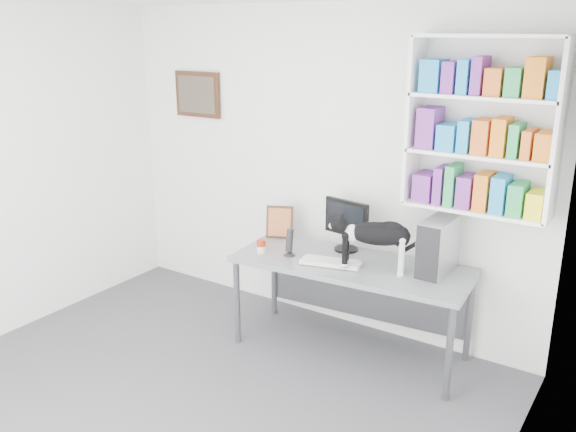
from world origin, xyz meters
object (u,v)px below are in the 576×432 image
at_px(monitor, 347,225).
at_px(keyboard, 331,262).
at_px(pc_tower, 438,246).
at_px(bookshelf, 482,126).
at_px(leaning_print, 280,221).
at_px(soup_can, 261,246).
at_px(desk, 350,308).
at_px(speaker, 289,242).
at_px(cat, 376,246).

xyz_separation_m(monitor, keyboard, (0.05, -0.34, -0.20)).
height_order(keyboard, pc_tower, pc_tower).
distance_m(bookshelf, leaning_print, 1.87).
relative_size(leaning_print, soup_can, 2.69).
bearing_deg(leaning_print, soup_can, -102.29).
bearing_deg(bookshelf, monitor, -174.78).
xyz_separation_m(desk, monitor, (-0.17, 0.22, 0.60)).
bearing_deg(pc_tower, keyboard, -156.55).
relative_size(bookshelf, speaker, 5.41).
bearing_deg(desk, pc_tower, 10.89).
bearing_deg(soup_can, monitor, 37.78).
bearing_deg(soup_can, leaning_print, 102.33).
bearing_deg(soup_can, keyboard, 7.85).
bearing_deg(desk, speaker, -169.38).
bearing_deg(bookshelf, leaning_print, -175.69).
height_order(keyboard, soup_can, soup_can).
height_order(desk, cat, cat).
height_order(bookshelf, leaning_print, bookshelf).
bearing_deg(keyboard, pc_tower, 7.10).
xyz_separation_m(bookshelf, soup_can, (-1.53, -0.51, -1.03)).
height_order(bookshelf, keyboard, bookshelf).
distance_m(bookshelf, speaker, 1.68).
distance_m(monitor, keyboard, 0.40).
xyz_separation_m(desk, keyboard, (-0.12, -0.12, 0.40)).
height_order(leaning_print, soup_can, leaning_print).
bearing_deg(cat, pc_tower, 12.47).
relative_size(keyboard, cat, 0.69).
bearing_deg(speaker, soup_can, -165.00).
height_order(keyboard, speaker, speaker).
distance_m(monitor, pc_tower, 0.79).
relative_size(bookshelf, pc_tower, 2.99).
relative_size(bookshelf, leaning_print, 4.33).
relative_size(speaker, soup_can, 2.16).
bearing_deg(bookshelf, desk, -158.92).
relative_size(desk, speaker, 7.99).
bearing_deg(leaning_print, bookshelf, -20.31).
relative_size(bookshelf, cat, 1.87).
bearing_deg(cat, desk, 140.64).
xyz_separation_m(pc_tower, soup_can, (-1.33, -0.37, -0.15)).
relative_size(soup_can, cat, 0.16).
xyz_separation_m(leaning_print, cat, (1.03, -0.27, 0.06)).
distance_m(bookshelf, monitor, 1.31).
distance_m(pc_tower, speaker, 1.15).
xyz_separation_m(pc_tower, cat, (-0.38, -0.25, -0.00)).
relative_size(desk, keyboard, 4.01).
bearing_deg(desk, keyboard, -139.69).
distance_m(bookshelf, pc_tower, 0.91).
distance_m(bookshelf, soup_can, 1.91).
relative_size(bookshelf, soup_can, 11.65).
bearing_deg(cat, bookshelf, 13.10).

